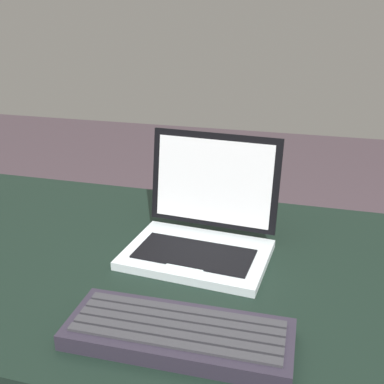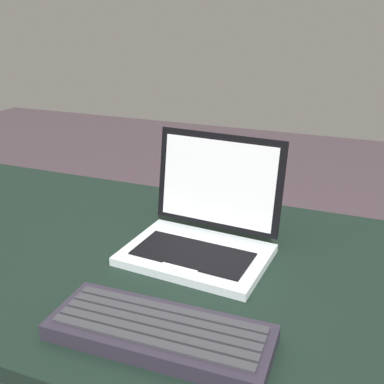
# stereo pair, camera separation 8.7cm
# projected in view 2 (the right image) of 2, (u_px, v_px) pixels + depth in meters

# --- Properties ---
(desk) EXTENTS (1.57, 0.70, 0.75)m
(desk) POSITION_uv_depth(u_px,v_px,m) (164.00, 310.00, 0.95)
(desk) COLOR black
(desk) RESTS_ON ground
(laptop_front) EXTENTS (0.29, 0.24, 0.22)m
(laptop_front) POSITION_uv_depth(u_px,v_px,m) (203.00, 230.00, 0.92)
(laptop_front) COLOR silver
(laptop_front) RESTS_ON desk
(external_keyboard) EXTENTS (0.34, 0.13, 0.03)m
(external_keyboard) POSITION_uv_depth(u_px,v_px,m) (160.00, 332.00, 0.68)
(external_keyboard) COLOR #2B2533
(external_keyboard) RESTS_ON desk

